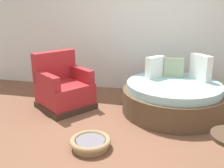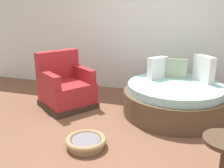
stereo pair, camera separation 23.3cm
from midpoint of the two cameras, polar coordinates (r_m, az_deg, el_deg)
The scene contains 5 objects.
ground_plane at distance 3.53m, azimuth -0.12°, elevation -11.56°, with size 8.00×8.00×0.02m, color brown.
back_wall at distance 5.12m, azimuth 5.50°, elevation 14.17°, with size 8.00×0.12×2.85m, color silver.
round_daybed at distance 4.25m, azimuth 11.99°, elevation -2.82°, with size 1.64×1.64×0.92m.
red_armchair at distance 4.44m, azimuth -12.36°, elevation -1.05°, with size 1.11×1.11×0.94m.
pet_basket at distance 3.24m, azimuth -6.96°, elevation -12.95°, with size 0.51×0.51×0.13m.
Camera 1 is at (0.62, -3.04, 1.69)m, focal length 40.79 mm.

